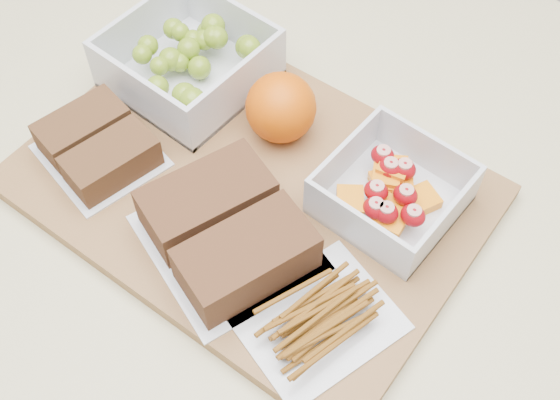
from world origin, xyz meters
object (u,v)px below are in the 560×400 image
(cutting_board, at_px, (251,188))
(sandwich_bag_left, at_px, (97,145))
(pretzel_bag, at_px, (318,314))
(orange, at_px, (281,108))
(grape_container, at_px, (192,61))
(fruit_container, at_px, (391,193))
(sandwich_bag_center, at_px, (227,230))

(cutting_board, distance_m, sandwich_bag_left, 0.15)
(sandwich_bag_left, xyz_separation_m, pretzel_bag, (0.27, -0.00, -0.00))
(cutting_board, height_order, orange, orange)
(grape_container, relative_size, fruit_container, 1.24)
(cutting_board, bearing_deg, pretzel_bag, -30.94)
(pretzel_bag, bearing_deg, grape_container, 153.42)
(sandwich_bag_center, bearing_deg, grape_container, 142.09)
(fruit_container, bearing_deg, sandwich_bag_left, -151.94)
(orange, bearing_deg, fruit_container, -1.95)
(grape_container, height_order, fruit_container, grape_container)
(sandwich_bag_left, bearing_deg, sandwich_bag_center, 2.15)
(cutting_board, bearing_deg, sandwich_bag_left, -155.85)
(pretzel_bag, bearing_deg, fruit_container, 99.13)
(orange, xyz_separation_m, sandwich_bag_left, (-0.11, -0.14, -0.02))
(orange, distance_m, sandwich_bag_center, 0.14)
(grape_container, distance_m, orange, 0.12)
(grape_container, xyz_separation_m, orange, (0.12, 0.00, 0.01))
(fruit_container, bearing_deg, sandwich_bag_center, -124.42)
(cutting_board, distance_m, fruit_container, 0.13)
(sandwich_bag_center, height_order, pretzel_bag, sandwich_bag_center)
(sandwich_bag_center, bearing_deg, orange, 109.96)
(cutting_board, distance_m, sandwich_bag_center, 0.08)
(grape_container, xyz_separation_m, pretzel_bag, (0.27, -0.14, -0.01))
(cutting_board, relative_size, sandwich_bag_center, 2.32)
(sandwich_bag_left, distance_m, pretzel_bag, 0.27)
(sandwich_bag_left, height_order, sandwich_bag_center, sandwich_bag_center)
(fruit_container, bearing_deg, pretzel_bag, -80.87)
(grape_container, relative_size, pretzel_bag, 0.97)
(orange, height_order, sandwich_bag_center, orange)
(sandwich_bag_left, bearing_deg, grape_container, 90.94)
(fruit_container, distance_m, sandwich_bag_center, 0.15)
(grape_container, distance_m, sandwich_bag_center, 0.21)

